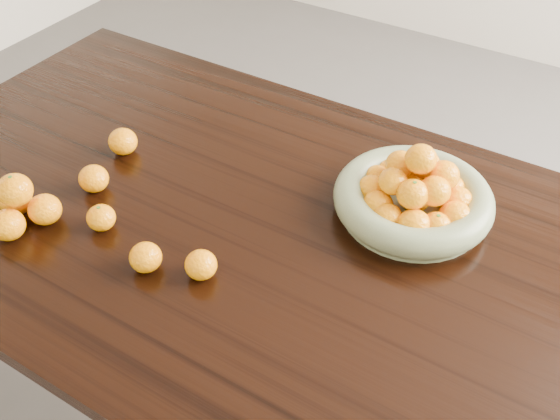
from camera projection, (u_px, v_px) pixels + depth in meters
The scene contains 8 objects.
dining_table at pixel (294, 268), 1.33m from camera, with size 2.00×1.00×0.75m.
fruit_bowl at pixel (414, 197), 1.29m from camera, with size 0.33×0.33×0.17m.
orange_pyramid at pixel (21, 206), 1.27m from camera, with size 0.14×0.14×0.12m.
loose_orange_0 at pixel (101, 218), 1.27m from camera, with size 0.06×0.06×0.06m, color #FF9907.
loose_orange_1 at pixel (146, 257), 1.19m from camera, with size 0.06×0.06×0.06m, color #FF9907.
loose_orange_2 at pixel (201, 265), 1.17m from camera, with size 0.06×0.06×0.06m, color #FF9907.
loose_orange_3 at pixel (123, 142), 1.46m from camera, with size 0.07×0.07×0.06m, color #FF9907.
loose_orange_4 at pixel (94, 179), 1.36m from camera, with size 0.07×0.07×0.06m, color #FF9907.
Camera 1 is at (0.45, -0.79, 1.64)m, focal length 40.00 mm.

